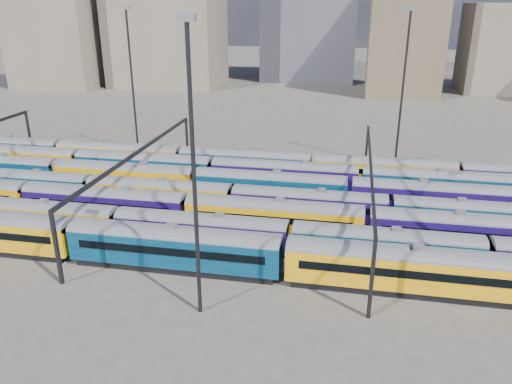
% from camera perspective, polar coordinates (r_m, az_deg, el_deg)
% --- Properties ---
extents(ground, '(500.00, 500.00, 0.00)m').
position_cam_1_polar(ground, '(64.86, 3.57, -3.04)').
color(ground, '#46403B').
rests_on(ground, ground).
extents(rake_0, '(114.20, 3.34, 5.65)m').
position_cam_1_polar(rake_0, '(50.02, 16.49, -7.91)').
color(rake_0, black).
rests_on(rake_0, ground).
extents(rake_1, '(140.97, 2.95, 4.96)m').
position_cam_1_polar(rake_1, '(56.54, -6.30, -4.03)').
color(rake_1, black).
rests_on(rake_1, ground).
extents(rake_2, '(107.87, 3.16, 5.33)m').
position_cam_1_polar(rake_2, '(65.95, -16.91, -0.91)').
color(rake_2, black).
rests_on(rake_2, ground).
extents(rake_3, '(119.99, 2.93, 4.92)m').
position_cam_1_polar(rake_3, '(65.10, -2.79, -0.46)').
color(rake_3, black).
rests_on(rake_3, ground).
extents(rake_4, '(129.09, 3.15, 5.31)m').
position_cam_1_polar(rake_4, '(71.24, -6.96, 1.51)').
color(rake_4, black).
rests_on(rake_4, ground).
extents(rake_5, '(130.99, 3.19, 5.39)m').
position_cam_1_polar(rake_5, '(75.44, -5.04, 2.75)').
color(rake_5, black).
rests_on(rake_5, ground).
extents(rake_6, '(127.98, 3.12, 5.26)m').
position_cam_1_polar(rake_6, '(77.66, 6.49, 3.18)').
color(rake_6, black).
rests_on(rake_6, ground).
extents(gantry_1, '(0.35, 40.35, 8.03)m').
position_cam_1_polar(gantry_1, '(67.72, -13.35, 3.61)').
color(gantry_1, black).
rests_on(gantry_1, ground).
extents(gantry_2, '(0.35, 40.35, 8.03)m').
position_cam_1_polar(gantry_2, '(62.03, 12.91, 2.04)').
color(gantry_2, black).
rests_on(gantry_2, ground).
extents(mast_1, '(1.40, 0.50, 25.60)m').
position_cam_1_polar(mast_1, '(89.83, -14.00, 12.49)').
color(mast_1, black).
rests_on(mast_1, ground).
extents(mast_2, '(1.40, 0.50, 25.60)m').
position_cam_1_polar(mast_2, '(40.73, -7.16, 3.03)').
color(mast_2, black).
rests_on(mast_2, ground).
extents(mast_3, '(1.40, 0.50, 25.60)m').
position_cam_1_polar(mast_3, '(84.04, 16.47, 11.70)').
color(mast_3, black).
rests_on(mast_3, ground).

